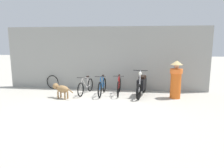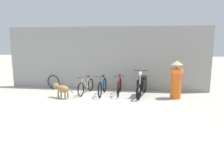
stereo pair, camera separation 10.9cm
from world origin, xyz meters
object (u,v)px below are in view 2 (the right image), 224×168
object	(u,v)px
bicycle_0	(86,86)
motorcycle	(142,85)
person_in_robes	(176,79)
spare_tire_left	(53,82)
stray_dog	(61,89)
bicycle_2	(119,86)
bicycle_1	(102,87)

from	to	relation	value
bicycle_0	motorcycle	world-z (taller)	motorcycle
person_in_robes	spare_tire_left	bearing A→B (deg)	26.38
person_in_robes	stray_dog	bearing A→B (deg)	45.32
bicycle_2	person_in_robes	xyz separation A→B (m)	(2.36, -0.38, 0.44)
bicycle_2	bicycle_1	bearing A→B (deg)	-75.64
motorcycle	person_in_robes	size ratio (longest dim) A/B	1.27
stray_dog	spare_tire_left	xyz separation A→B (m)	(-1.09, 1.76, -0.06)
bicycle_1	stray_dog	xyz separation A→B (m)	(-1.56, -0.81, 0.05)
person_in_robes	spare_tire_left	distance (m)	5.84
bicycle_1	person_in_robes	world-z (taller)	person_in_robes
stray_dog	motorcycle	bearing A→B (deg)	-142.27
bicycle_1	bicycle_2	bearing A→B (deg)	106.89
motorcycle	stray_dog	bearing A→B (deg)	-65.00
bicycle_1	person_in_robes	xyz separation A→B (m)	(3.07, -0.17, 0.45)
bicycle_2	person_in_robes	bearing A→B (deg)	78.92
motorcycle	person_in_robes	world-z (taller)	person_in_robes
bicycle_0	stray_dog	distance (m)	1.21
bicycle_0	bicycle_1	bearing A→B (deg)	90.71
bicycle_2	stray_dog	size ratio (longest dim) A/B	1.68
stray_dog	spare_tire_left	world-z (taller)	spare_tire_left
bicycle_0	spare_tire_left	world-z (taller)	bicycle_0
bicycle_1	spare_tire_left	bearing A→B (deg)	-108.99
person_in_robes	spare_tire_left	size ratio (longest dim) A/B	2.30
bicycle_1	spare_tire_left	size ratio (longest dim) A/B	2.57
stray_dog	person_in_robes	xyz separation A→B (m)	(4.62, 0.64, 0.40)
bicycle_0	spare_tire_left	distance (m)	2.06
bicycle_0	bicycle_2	distance (m)	1.48
bicycle_0	bicycle_2	bearing A→B (deg)	102.45
bicycle_1	stray_dog	world-z (taller)	bicycle_1
bicycle_1	motorcycle	distance (m)	1.70
bicycle_0	person_in_robes	bearing A→B (deg)	94.23
stray_dog	person_in_robes	bearing A→B (deg)	-148.98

